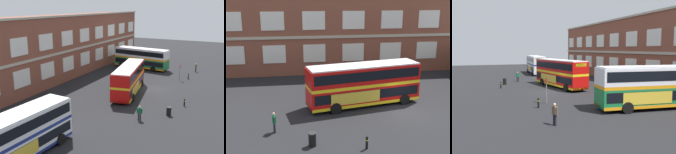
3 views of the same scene
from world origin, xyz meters
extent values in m
plane|color=black|center=(0.00, 2.00, 0.00)|extent=(120.00, 120.00, 0.00)
cube|color=brown|center=(-2.40, 18.00, 5.31)|extent=(56.86, 8.00, 10.61)
cube|color=#B2A893|center=(-2.40, 13.92, 5.09)|extent=(56.86, 0.16, 0.36)
cube|color=#B2A893|center=(-2.40, 13.95, 10.76)|extent=(56.86, 0.28, 0.30)
cube|color=silver|center=(-12.73, 13.94, 2.97)|extent=(2.89, 0.12, 2.33)
cube|color=silver|center=(-7.56, 13.94, 2.97)|extent=(2.89, 0.12, 2.33)
cube|color=silver|center=(-2.40, 13.94, 2.97)|extent=(2.89, 0.12, 2.33)
cube|color=silver|center=(2.77, 13.94, 2.97)|extent=(2.89, 0.12, 2.33)
cube|color=silver|center=(7.94, 13.94, 2.97)|extent=(2.89, 0.12, 2.33)
cube|color=silver|center=(13.11, 13.94, 2.97)|extent=(2.89, 0.12, 2.33)
cube|color=silver|center=(18.28, 13.94, 2.97)|extent=(2.89, 0.12, 2.33)
cube|color=silver|center=(23.45, 13.94, 2.97)|extent=(2.89, 0.12, 2.33)
cube|color=silver|center=(-12.73, 13.94, 7.22)|extent=(2.89, 0.12, 2.33)
cube|color=silver|center=(-7.56, 13.94, 7.22)|extent=(2.89, 0.12, 2.33)
cube|color=silver|center=(-2.40, 13.94, 7.22)|extent=(2.89, 0.12, 2.33)
cube|color=silver|center=(2.77, 13.94, 7.22)|extent=(2.89, 0.12, 2.33)
cube|color=silver|center=(7.94, 13.94, 7.22)|extent=(2.89, 0.12, 2.33)
cube|color=silver|center=(13.11, 13.94, 7.22)|extent=(2.89, 0.12, 2.33)
cube|color=silver|center=(18.28, 13.94, 7.22)|extent=(2.89, 0.12, 2.33)
cube|color=silver|center=(23.45, 13.94, 7.22)|extent=(2.89, 0.12, 2.33)
cube|color=silver|center=(-23.92, 3.47, 1.23)|extent=(11.14, 3.22, 1.75)
cube|color=black|center=(-23.92, 3.47, 1.44)|extent=(10.70, 3.24, 0.90)
cube|color=navy|center=(-23.92, 3.47, 2.25)|extent=(11.14, 3.22, 0.30)
cube|color=silver|center=(-23.92, 3.47, 3.17)|extent=(11.14, 3.22, 1.55)
cube|color=black|center=(-23.92, 3.47, 3.25)|extent=(10.70, 3.24, 0.90)
cube|color=silver|center=(-23.92, 3.47, 4.01)|extent=(10.91, 3.11, 0.12)
cube|color=yellow|center=(-18.46, 3.14, 3.60)|extent=(0.16, 1.66, 0.40)
cylinder|color=black|center=(-20.15, 1.96, 0.52)|extent=(1.06, 0.38, 1.04)
cylinder|color=black|center=(-20.00, 4.51, 0.52)|extent=(1.06, 0.38, 1.04)
cube|color=red|center=(-3.56, 2.42, 1.23)|extent=(11.29, 4.66, 1.75)
cube|color=black|center=(-3.56, 2.42, 1.44)|extent=(10.86, 4.61, 0.90)
cube|color=yellow|center=(-3.56, 2.42, 2.25)|extent=(11.29, 4.66, 0.30)
cube|color=red|center=(-3.56, 2.42, 3.17)|extent=(11.29, 4.66, 1.55)
cube|color=black|center=(-3.56, 2.42, 3.25)|extent=(10.86, 4.61, 0.90)
cube|color=yellow|center=(-3.56, 2.42, 0.49)|extent=(11.29, 4.68, 0.28)
cube|color=silver|center=(-3.56, 2.42, 4.01)|extent=(11.05, 4.52, 0.12)
cube|color=gold|center=(-4.60, 0.90, 1.31)|extent=(4.75, 0.98, 1.10)
cube|color=yellow|center=(1.81, 3.49, 3.60)|extent=(0.38, 1.64, 0.40)
cylinder|color=black|center=(0.47, 1.93, 0.52)|extent=(1.08, 0.52, 1.04)
cylinder|color=black|center=(-0.03, 4.43, 0.52)|extent=(1.08, 0.52, 1.04)
cylinder|color=black|center=(-6.54, 0.52, 0.52)|extent=(1.08, 0.52, 1.04)
cylinder|color=black|center=(-7.04, 3.02, 0.52)|extent=(1.08, 0.52, 1.04)
cube|color=#197038|center=(11.93, 6.58, 1.23)|extent=(3.82, 11.22, 1.75)
cube|color=black|center=(11.93, 6.58, 1.44)|extent=(3.80, 10.79, 0.90)
cube|color=orange|center=(11.93, 6.58, 2.25)|extent=(3.82, 11.22, 0.30)
cube|color=silver|center=(11.93, 6.58, 3.17)|extent=(3.82, 11.22, 1.55)
cube|color=black|center=(11.93, 6.58, 3.25)|extent=(3.80, 10.79, 0.90)
cube|color=orange|center=(11.93, 6.58, 0.49)|extent=(3.84, 11.22, 0.28)
cube|color=silver|center=(11.93, 6.58, 4.01)|extent=(3.69, 10.99, 0.12)
cube|color=gold|center=(13.06, 5.11, 1.31)|extent=(0.59, 4.81, 1.10)
cube|color=yellow|center=(12.57, 12.01, 3.60)|extent=(1.65, 0.25, 0.40)
cylinder|color=black|center=(13.64, 10.25, 0.52)|extent=(0.44, 1.07, 1.04)
cylinder|color=black|center=(11.11, 10.55, 0.52)|extent=(0.44, 1.07, 1.04)
cylinder|color=black|center=(12.81, 3.15, 0.52)|extent=(0.44, 1.07, 1.04)
cylinder|color=black|center=(10.28, 3.45, 0.52)|extent=(0.44, 1.07, 1.04)
cylinder|color=black|center=(-11.81, -2.60, 0.42)|extent=(0.19, 0.19, 0.85)
cylinder|color=black|center=(-11.85, -2.40, 0.42)|extent=(0.19, 0.19, 0.85)
cube|color=#145933|center=(-11.83, -2.50, 1.15)|extent=(0.31, 0.44, 0.60)
cylinder|color=#145933|center=(-11.78, -2.76, 1.12)|extent=(0.13, 0.13, 0.57)
cylinder|color=#145933|center=(-11.88, -2.25, 1.12)|extent=(0.13, 0.13, 0.57)
sphere|color=tan|center=(-11.83, -2.50, 1.59)|extent=(0.22, 0.22, 0.22)
cylinder|color=black|center=(13.78, -3.92, 0.42)|extent=(0.21, 0.21, 0.85)
cylinder|color=black|center=(13.96, -3.85, 0.42)|extent=(0.21, 0.21, 0.85)
cube|color=brown|center=(13.87, -3.89, 1.15)|extent=(0.46, 0.36, 0.60)
cylinder|color=brown|center=(13.63, -3.98, 1.12)|extent=(0.14, 0.14, 0.57)
cylinder|color=brown|center=(14.11, -3.80, 1.12)|extent=(0.14, 0.14, 0.57)
sphere|color=tan|center=(13.87, -3.89, 1.59)|extent=(0.22, 0.22, 0.22)
cylinder|color=slate|center=(6.66, -2.50, 1.35)|extent=(0.10, 0.10, 2.70)
cube|color=red|center=(6.66, -2.52, 2.42)|extent=(0.44, 0.04, 0.56)
cylinder|color=black|center=(-9.00, -5.04, 0.47)|extent=(0.56, 0.56, 0.95)
cylinder|color=black|center=(-9.00, -5.04, 0.99)|extent=(0.60, 0.60, 0.08)
cylinder|color=black|center=(8.06, -3.71, 0.47)|extent=(0.18, 0.18, 0.95)
cylinder|color=yellow|center=(8.06, -3.71, 0.68)|extent=(0.19, 0.19, 0.08)
cylinder|color=black|center=(-5.22, -6.00, 0.47)|extent=(0.18, 0.18, 0.95)
cylinder|color=yellow|center=(-5.22, -6.00, 0.68)|extent=(0.19, 0.19, 0.08)
camera|label=1|loc=(-37.93, -12.48, 12.53)|focal=43.17mm
camera|label=2|loc=(-9.86, -24.18, 10.64)|focal=47.28mm
camera|label=3|loc=(30.82, -9.22, 5.68)|focal=39.49mm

